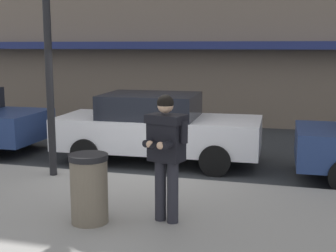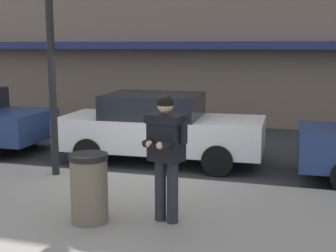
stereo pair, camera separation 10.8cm
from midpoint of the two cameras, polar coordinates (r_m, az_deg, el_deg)
ground_plane at (r=9.33m, az=-3.11°, el=-6.39°), size 80.00×80.00×0.00m
sidewalk at (r=6.46m, az=-3.27°, el=-13.28°), size 32.00×5.30×0.14m
curb_paint_line at (r=9.10m, az=2.98°, el=-6.79°), size 28.00×0.12×0.01m
parked_sedan_mid at (r=10.46m, az=-0.74°, el=-0.16°), size 4.57×2.07×1.54m
man_texting_on_phone at (r=6.44m, az=0.23°, el=-2.29°), size 0.63×0.64×1.81m
street_lamp_post at (r=9.02m, az=-13.93°, el=12.96°), size 0.36×0.36×4.88m
trash_bin at (r=6.67m, az=-9.13°, el=-7.46°), size 0.55×0.55×0.98m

